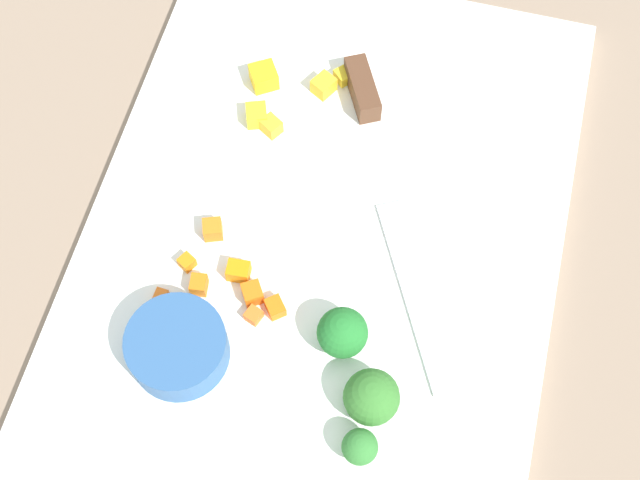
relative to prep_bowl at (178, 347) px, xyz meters
The scene contains 20 objects.
ground_plane 0.14m from the prep_bowl, 145.01° to the left, with size 4.00×4.00×0.00m, color gray.
cutting_board 0.14m from the prep_bowl, 145.01° to the left, with size 0.55×0.38×0.01m, color white.
prep_bowl is the anchor object (origin of this frame).
chef_knife 0.23m from the prep_bowl, 152.55° to the left, with size 0.28×0.16×0.02m.
carrot_dice_0 0.06m from the prep_bowl, 132.54° to the left, with size 0.01×0.01×0.01m, color orange.
carrot_dice_1 0.05m from the prep_bowl, 144.24° to the right, with size 0.01×0.01×0.01m, color orange.
carrot_dice_2 0.07m from the prep_bowl, 145.25° to the left, with size 0.01×0.02×0.02m, color orange.
carrot_dice_3 0.08m from the prep_bowl, 161.69° to the left, with size 0.01×0.02×0.01m, color orange.
carrot_dice_4 0.10m from the prep_bowl, behind, with size 0.01×0.01×0.02m, color orange.
carrot_dice_5 0.06m from the prep_bowl, behind, with size 0.01×0.01×0.01m, color orange.
carrot_dice_6 0.07m from the prep_bowl, 166.14° to the right, with size 0.01×0.01×0.01m, color orange.
carrot_dice_7 0.08m from the prep_bowl, 130.80° to the left, with size 0.01×0.02×0.01m, color orange.
pepper_dice_0 0.22m from the prep_bowl, behind, with size 0.02×0.02×0.02m, color yellow.
pepper_dice_1 0.26m from the prep_bowl, 169.91° to the left, with size 0.02×0.02×0.02m, color yellow.
pepper_dice_2 0.21m from the prep_bowl, behind, with size 0.02×0.01×0.01m, color yellow.
pepper_dice_3 0.25m from the prep_bowl, behind, with size 0.02×0.02×0.02m, color yellow.
pepper_dice_4 0.28m from the prep_bowl, 167.76° to the left, with size 0.01×0.01×0.01m, color yellow.
broccoli_floret_0 0.15m from the prep_bowl, 89.25° to the left, with size 0.04×0.04×0.04m.
broccoli_floret_1 0.15m from the prep_bowl, 75.55° to the left, with size 0.03×0.03×0.03m.
broccoli_floret_2 0.12m from the prep_bowl, 108.76° to the left, with size 0.04×0.04×0.04m.
Camera 1 is at (0.28, 0.07, 0.64)m, focal length 48.59 mm.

